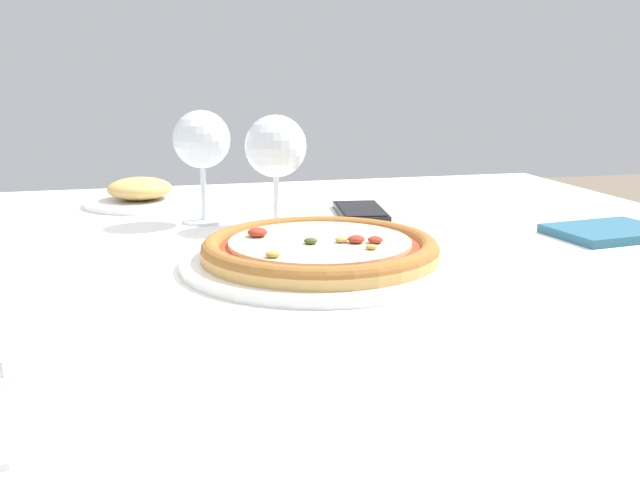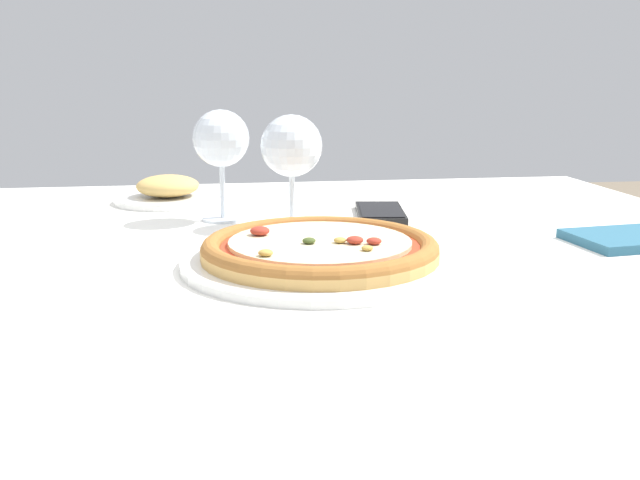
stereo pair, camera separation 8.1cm
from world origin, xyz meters
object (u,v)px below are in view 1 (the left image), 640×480
at_px(wine_glass_far_left, 276,149).
at_px(side_plate, 140,195).
at_px(dining_table, 332,311).
at_px(pizza_plate, 320,251).
at_px(cell_phone, 360,211).
at_px(wine_glass_far_right, 202,142).

height_order(wine_glass_far_left, side_plate, wine_glass_far_left).
distance_m(dining_table, side_plate, 0.44).
bearing_deg(dining_table, pizza_plate, -114.64).
relative_size(pizza_plate, wine_glass_far_left, 2.00).
relative_size(pizza_plate, cell_phone, 2.08).
relative_size(dining_table, side_plate, 6.48).
height_order(dining_table, wine_glass_far_left, wine_glass_far_left).
height_order(cell_phone, side_plate, side_plate).
bearing_deg(cell_phone, wine_glass_far_left, -159.47).
xyz_separation_m(pizza_plate, wine_glass_far_left, (-0.01, 0.22, 0.09)).
bearing_deg(dining_table, side_plate, 122.58).
relative_size(cell_phone, side_plate, 0.84).
bearing_deg(wine_glass_far_right, wine_glass_far_left, -29.73).
relative_size(dining_table, wine_glass_far_right, 7.18).
xyz_separation_m(wine_glass_far_right, cell_phone, (0.24, -0.00, -0.11)).
relative_size(wine_glass_far_left, wine_glass_far_right, 0.97).
bearing_deg(pizza_plate, wine_glass_far_left, 92.21).
bearing_deg(pizza_plate, cell_phone, 64.07).
height_order(wine_glass_far_left, cell_phone, wine_glass_far_left).
distance_m(dining_table, pizza_plate, 0.13).
distance_m(wine_glass_far_right, side_plate, 0.21).
height_order(wine_glass_far_right, side_plate, wine_glass_far_right).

